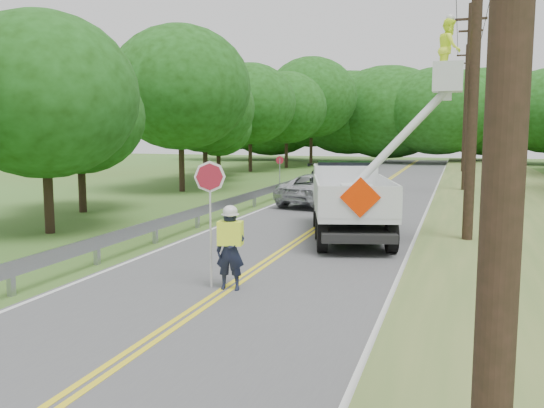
% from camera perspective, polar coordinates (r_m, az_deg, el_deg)
% --- Properties ---
extents(ground, '(140.00, 140.00, 0.00)m').
position_cam_1_polar(ground, '(10.23, -10.71, -12.45)').
color(ground, '#4D6226').
rests_on(ground, ground).
extents(road, '(7.20, 96.00, 0.03)m').
position_cam_1_polar(road, '(23.16, 6.14, -1.29)').
color(road, '#555558').
rests_on(road, ground).
extents(guardrail, '(0.18, 48.00, 0.77)m').
position_cam_1_polar(guardrail, '(25.07, -2.44, 0.64)').
color(guardrail, '#9A9EA3').
rests_on(guardrail, ground).
extents(utility_poles, '(1.60, 43.30, 10.00)m').
position_cam_1_polar(utility_poles, '(25.51, 19.03, 10.99)').
color(utility_poles, black).
rests_on(utility_poles, ground).
extents(tall_grass_verge, '(7.00, 96.00, 0.30)m').
position_cam_1_polar(tall_grass_verge, '(22.79, 23.90, -1.66)').
color(tall_grass_verge, '#516D33').
rests_on(tall_grass_verge, ground).
extents(treeline_left, '(11.11, 56.53, 10.80)m').
position_cam_1_polar(treeline_left, '(40.76, -4.13, 10.32)').
color(treeline_left, '#332319').
rests_on(treeline_left, ground).
extents(treeline_horizon, '(55.28, 13.69, 10.14)m').
position_cam_1_polar(treeline_horizon, '(64.87, 13.98, 8.85)').
color(treeline_horizon, '#183E0D').
rests_on(treeline_horizon, ground).
extents(flagger, '(1.09, 0.50, 2.78)m').
position_cam_1_polar(flagger, '(12.41, -4.21, -4.00)').
color(flagger, '#191E33').
rests_on(flagger, road).
extents(bucket_truck, '(5.25, 6.97, 6.55)m').
position_cam_1_polar(bucket_truck, '(19.43, 8.16, 1.48)').
color(bucket_truck, black).
rests_on(bucket_truck, road).
extents(suv_silver, '(3.62, 5.70, 1.46)m').
position_cam_1_polar(suv_silver, '(26.82, 4.98, 1.48)').
color(suv_silver, silver).
rests_on(suv_silver, road).
extents(suv_darkgrey, '(3.75, 6.20, 1.68)m').
position_cam_1_polar(suv_darkgrey, '(34.63, 7.29, 2.92)').
color(suv_darkgrey, '#34363B').
rests_on(suv_darkgrey, road).
extents(stop_sign_permanent, '(0.37, 0.30, 2.11)m').
position_cam_1_polar(stop_sign_permanent, '(30.88, 0.77, 3.40)').
color(stop_sign_permanent, '#9A9EA3').
rests_on(stop_sign_permanent, ground).
extents(yard_sign, '(0.52, 0.26, 0.81)m').
position_cam_1_polar(yard_sign, '(15.42, 22.08, -3.93)').
color(yard_sign, white).
rests_on(yard_sign, ground).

